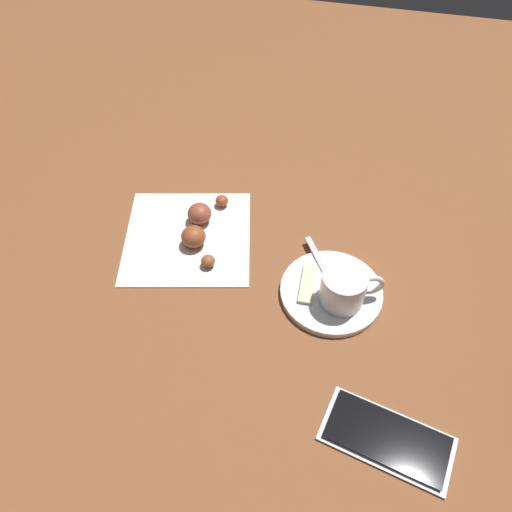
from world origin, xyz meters
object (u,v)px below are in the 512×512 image
at_px(saucer, 331,292).
at_px(sugar_packet, 308,284).
at_px(teaspoon, 332,284).
at_px(croissant, 199,225).
at_px(napkin, 188,237).
at_px(cell_phone, 387,438).
at_px(espresso_cup, 344,288).

height_order(saucer, sugar_packet, sugar_packet).
xyz_separation_m(saucer, teaspoon, (0.00, -0.01, 0.01)).
bearing_deg(sugar_packet, croissant, -112.62).
bearing_deg(sugar_packet, teaspoon, 101.86).
bearing_deg(sugar_packet, napkin, -107.69).
bearing_deg(napkin, cell_phone, 142.44).
relative_size(espresso_cup, cell_phone, 0.53).
xyz_separation_m(espresso_cup, croissant, (0.23, -0.08, -0.02)).
distance_m(teaspoon, cell_phone, 0.22).
bearing_deg(saucer, cell_phone, 115.46).
bearing_deg(espresso_cup, teaspoon, -51.44).
height_order(sugar_packet, napkin, sugar_packet).
distance_m(saucer, espresso_cup, 0.04).
bearing_deg(teaspoon, saucer, 94.13).
height_order(sugar_packet, cell_phone, sugar_packet).
distance_m(saucer, sugar_packet, 0.04).
relative_size(saucer, teaspoon, 1.14).
relative_size(espresso_cup, sugar_packet, 1.29).
xyz_separation_m(espresso_cup, sugar_packet, (0.05, -0.01, -0.02)).
bearing_deg(cell_phone, espresso_cup, -67.32).
distance_m(sugar_packet, croissant, 0.20).
height_order(espresso_cup, cell_phone, espresso_cup).
distance_m(espresso_cup, napkin, 0.26).
xyz_separation_m(espresso_cup, napkin, (0.25, -0.07, -0.04)).
relative_size(espresso_cup, napkin, 0.45).
xyz_separation_m(teaspoon, sugar_packet, (0.03, 0.01, 0.00)).
bearing_deg(napkin, espresso_cup, 164.41).
bearing_deg(saucer, napkin, -13.85).
height_order(teaspoon, sugar_packet, teaspoon).
relative_size(teaspoon, croissant, 0.82).
height_order(saucer, espresso_cup, espresso_cup).
height_order(saucer, napkin, saucer).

